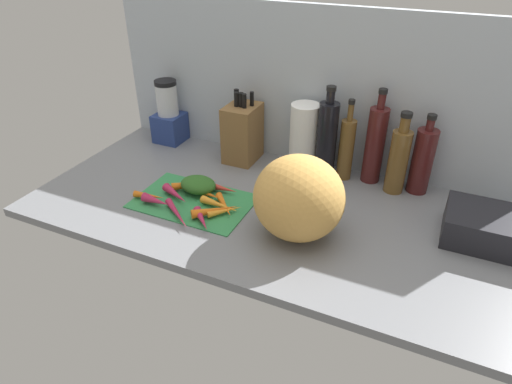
# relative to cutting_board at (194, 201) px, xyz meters

# --- Properties ---
(ground_plane) EXTENTS (1.70, 0.80, 0.03)m
(ground_plane) POSITION_rel_cutting_board_xyz_m (0.28, 0.09, -0.02)
(ground_plane) COLOR slate
(wall_back) EXTENTS (1.70, 0.03, 0.60)m
(wall_back) POSITION_rel_cutting_board_xyz_m (0.28, 0.48, 0.30)
(wall_back) COLOR #ADB7C1
(wall_back) RESTS_ON ground_plane
(cutting_board) EXTENTS (0.41, 0.26, 0.01)m
(cutting_board) POSITION_rel_cutting_board_xyz_m (0.00, 0.00, 0.00)
(cutting_board) COLOR #338C4C
(cutting_board) RESTS_ON ground_plane
(carrot_0) EXTENTS (0.11, 0.04, 0.03)m
(carrot_0) POSITION_rel_cutting_board_xyz_m (-0.10, -0.08, 0.02)
(carrot_0) COLOR #B2264C
(carrot_0) RESTS_ON cutting_board
(carrot_1) EXTENTS (0.16, 0.13, 0.02)m
(carrot_1) POSITION_rel_cutting_board_xyz_m (0.01, -0.11, 0.02)
(carrot_1) COLOR #B2264C
(carrot_1) RESTS_ON cutting_board
(carrot_2) EXTENTS (0.11, 0.04, 0.02)m
(carrot_2) POSITION_rel_cutting_board_xyz_m (-0.14, -0.06, 0.02)
(carrot_2) COLOR orange
(carrot_2) RESTS_ON cutting_board
(carrot_3) EXTENTS (0.14, 0.05, 0.03)m
(carrot_3) POSITION_rel_cutting_board_xyz_m (0.03, 0.04, 0.02)
(carrot_3) COLOR orange
(carrot_3) RESTS_ON cutting_board
(carrot_4) EXTENTS (0.15, 0.05, 0.03)m
(carrot_4) POSITION_rel_cutting_board_xyz_m (0.11, -0.01, 0.02)
(carrot_4) COLOR orange
(carrot_4) RESTS_ON cutting_board
(carrot_5) EXTENTS (0.11, 0.11, 0.02)m
(carrot_5) POSITION_rel_cutting_board_xyz_m (0.12, -0.00, 0.02)
(carrot_5) COLOR orange
(carrot_5) RESTS_ON cutting_board
(carrot_6) EXTENTS (0.14, 0.13, 0.03)m
(carrot_6) POSITION_rel_cutting_board_xyz_m (0.11, -0.05, 0.02)
(carrot_6) COLOR orange
(carrot_6) RESTS_ON cutting_board
(carrot_7) EXTENTS (0.11, 0.10, 0.03)m
(carrot_7) POSITION_rel_cutting_board_xyz_m (0.10, -0.11, 0.02)
(carrot_7) COLOR #B2264C
(carrot_7) RESTS_ON cutting_board
(carrot_8) EXTENTS (0.14, 0.13, 0.03)m
(carrot_8) POSITION_rel_cutting_board_xyz_m (-0.04, 0.08, 0.02)
(carrot_8) COLOR orange
(carrot_8) RESTS_ON cutting_board
(carrot_9) EXTENTS (0.10, 0.10, 0.02)m
(carrot_9) POSITION_rel_cutting_board_xyz_m (0.14, -0.03, 0.01)
(carrot_9) COLOR orange
(carrot_9) RESTS_ON cutting_board
(carrot_10) EXTENTS (0.11, 0.03, 0.03)m
(carrot_10) POSITION_rel_cutting_board_xyz_m (0.07, 0.09, 0.02)
(carrot_10) COLOR red
(carrot_10) RESTS_ON cutting_board
(carrot_11) EXTENTS (0.13, 0.08, 0.03)m
(carrot_11) POSITION_rel_cutting_board_xyz_m (-0.06, -0.02, 0.02)
(carrot_11) COLOR #B2264C
(carrot_11) RESTS_ON cutting_board
(carrot_greens_pile) EXTENTS (0.13, 0.10, 0.06)m
(carrot_greens_pile) POSITION_rel_cutting_board_xyz_m (-0.01, 0.06, 0.03)
(carrot_greens_pile) COLOR #2D6023
(carrot_greens_pile) RESTS_ON cutting_board
(winter_squash) EXTENTS (0.28, 0.27, 0.27)m
(winter_squash) POSITION_rel_cutting_board_xyz_m (0.39, -0.02, 0.13)
(winter_squash) COLOR gold
(winter_squash) RESTS_ON ground_plane
(knife_block) EXTENTS (0.12, 0.15, 0.28)m
(knife_block) POSITION_rel_cutting_board_xyz_m (0.01, 0.37, 0.11)
(knife_block) COLOR brown
(knife_block) RESTS_ON ground_plane
(blender_appliance) EXTENTS (0.12, 0.12, 0.27)m
(blender_appliance) POSITION_rel_cutting_board_xyz_m (-0.36, 0.40, 0.11)
(blender_appliance) COLOR navy
(blender_appliance) RESTS_ON ground_plane
(paper_towel_roll) EXTENTS (0.11, 0.11, 0.27)m
(paper_towel_roll) POSITION_rel_cutting_board_xyz_m (0.27, 0.39, 0.13)
(paper_towel_roll) COLOR white
(paper_towel_roll) RESTS_ON ground_plane
(bottle_0) EXTENTS (0.07, 0.07, 0.35)m
(bottle_0) POSITION_rel_cutting_board_xyz_m (0.36, 0.37, 0.15)
(bottle_0) COLOR black
(bottle_0) RESTS_ON ground_plane
(bottle_1) EXTENTS (0.06, 0.06, 0.31)m
(bottle_1) POSITION_rel_cutting_board_xyz_m (0.43, 0.39, 0.12)
(bottle_1) COLOR brown
(bottle_1) RESTS_ON ground_plane
(bottle_2) EXTENTS (0.07, 0.07, 0.36)m
(bottle_2) POSITION_rel_cutting_board_xyz_m (0.53, 0.41, 0.14)
(bottle_2) COLOR #471919
(bottle_2) RESTS_ON ground_plane
(bottle_3) EXTENTS (0.07, 0.07, 0.30)m
(bottle_3) POSITION_rel_cutting_board_xyz_m (0.62, 0.37, 0.12)
(bottle_3) COLOR brown
(bottle_3) RESTS_ON ground_plane
(bottle_4) EXTENTS (0.07, 0.07, 0.29)m
(bottle_4) POSITION_rel_cutting_board_xyz_m (0.70, 0.40, 0.12)
(bottle_4) COLOR #471919
(bottle_4) RESTS_ON ground_plane
(dish_rack) EXTENTS (0.26, 0.20, 0.10)m
(dish_rack) POSITION_rel_cutting_board_xyz_m (0.93, 0.18, 0.04)
(dish_rack) COLOR black
(dish_rack) RESTS_ON ground_plane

